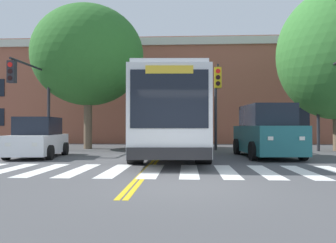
% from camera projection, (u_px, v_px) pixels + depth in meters
% --- Properties ---
extents(ground_plane, '(120.00, 120.00, 0.00)m').
position_uv_depth(ground_plane, '(178.00, 185.00, 7.58)').
color(ground_plane, '#4C4C4F').
extents(crosswalk, '(11.83, 3.24, 0.01)m').
position_uv_depth(crosswalk, '(152.00, 171.00, 9.93)').
color(crosswalk, white).
rests_on(crosswalk, ground).
extents(lane_line_yellow_inner, '(0.12, 36.00, 0.01)m').
position_uv_depth(lane_line_yellow_inner, '(168.00, 145.00, 23.93)').
color(lane_line_yellow_inner, gold).
rests_on(lane_line_yellow_inner, ground).
extents(lane_line_yellow_outer, '(0.12, 36.00, 0.01)m').
position_uv_depth(lane_line_yellow_outer, '(170.00, 145.00, 23.92)').
color(lane_line_yellow_outer, gold).
rests_on(lane_line_yellow_outer, ground).
extents(city_bus, '(3.34, 11.86, 3.41)m').
position_uv_depth(city_bus, '(169.00, 116.00, 15.39)').
color(city_bus, white).
rests_on(city_bus, ground).
extents(car_white_near_lane, '(2.21, 3.81, 1.76)m').
position_uv_depth(car_white_near_lane, '(38.00, 139.00, 14.36)').
color(car_white_near_lane, white).
rests_on(car_white_near_lane, ground).
extents(car_teal_far_lane, '(2.44, 4.74, 2.31)m').
position_uv_depth(car_teal_far_lane, '(267.00, 132.00, 14.44)').
color(car_teal_far_lane, '#236B70').
rests_on(car_teal_far_lane, ground).
extents(traffic_light_near_corner, '(0.64, 4.30, 4.66)m').
position_uv_depth(traffic_light_near_corner, '(330.00, 89.00, 16.11)').
color(traffic_light_near_corner, '#28282D').
rests_on(traffic_light_near_corner, ground).
extents(traffic_light_far_corner, '(0.36, 4.02, 4.98)m').
position_uv_depth(traffic_light_far_corner, '(34.00, 89.00, 16.81)').
color(traffic_light_far_corner, '#28282D').
rests_on(traffic_light_far_corner, ground).
extents(traffic_light_overhead, '(0.41, 3.13, 4.73)m').
position_uv_depth(traffic_light_overhead, '(217.00, 92.00, 17.47)').
color(traffic_light_overhead, '#28282D').
rests_on(traffic_light_overhead, ground).
extents(street_tree_curbside_small, '(9.50, 9.52, 8.72)m').
position_uv_depth(street_tree_curbside_small, '(88.00, 56.00, 19.97)').
color(street_tree_curbside_small, brown).
rests_on(street_tree_curbside_small, ground).
extents(building_facade, '(29.93, 10.05, 8.43)m').
position_uv_depth(building_facade, '(152.00, 96.00, 30.56)').
color(building_facade, '#9E5642').
rests_on(building_facade, ground).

